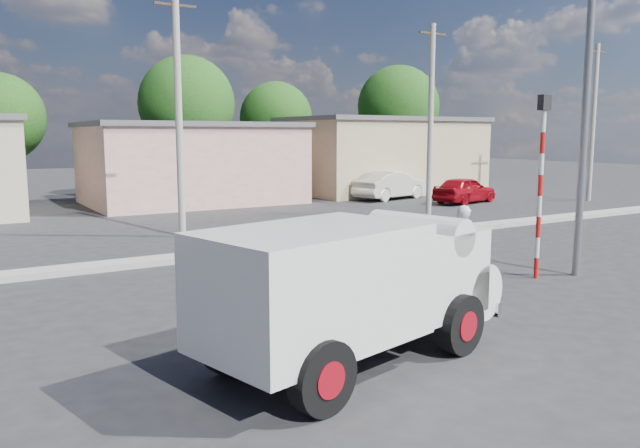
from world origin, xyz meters
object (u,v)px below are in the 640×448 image
bicycle (461,280)px  car_red (465,190)px  truck (360,284)px  cyclist (462,260)px  car_cream (391,185)px  traffic_pole (541,171)px  streetlight (583,69)px

bicycle → car_red: 19.24m
truck → bicycle: bearing=11.3°
bicycle → cyclist: (0.00, 0.00, 0.42)m
truck → cyclist: size_ratio=3.23×
truck → car_cream: 24.32m
cyclist → traffic_pole: bearing=-103.8°
car_red → streetlight: (-9.55, -13.42, 4.29)m
cyclist → car_cream: 20.65m
cyclist → traffic_pole: 3.53m
car_cream → traffic_pole: size_ratio=1.05×
car_red → streetlight: size_ratio=0.44×
car_cream → streetlight: bearing=142.4°
cyclist → car_red: 19.24m
truck → streetlight: (7.78, 2.02, 3.76)m
bicycle → cyclist: cyclist is taller
traffic_pole → cyclist: bearing=-169.2°
bicycle → streetlight: size_ratio=0.18×
truck → car_cream: truck is taller
truck → cyclist: truck is taller
bicycle → car_red: size_ratio=0.42×
car_cream → streetlight: streetlight is taller
cyclist → streetlight: streetlight is taller
truck → cyclist: bearing=11.3°
car_red → streetlight: streetlight is taller
truck → streetlight: streetlight is taller
truck → car_red: truck is taller
cyclist → truck: bearing=90.0°
bicycle → streetlight: bearing=-110.6°
car_cream → traffic_pole: traffic_pole is taller
car_red → bicycle: bearing=122.5°
car_cream → streetlight: 18.95m
bicycle → traffic_pole: 3.76m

